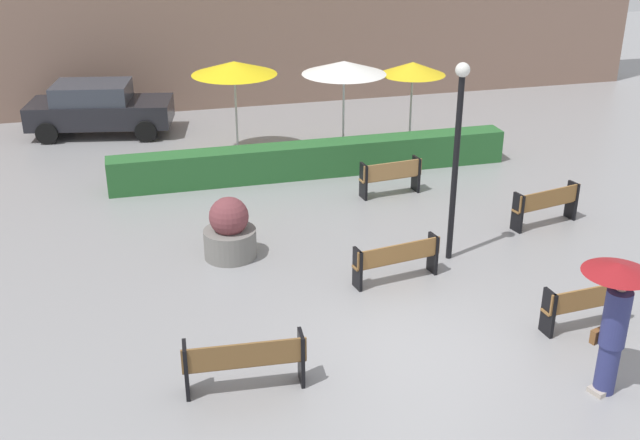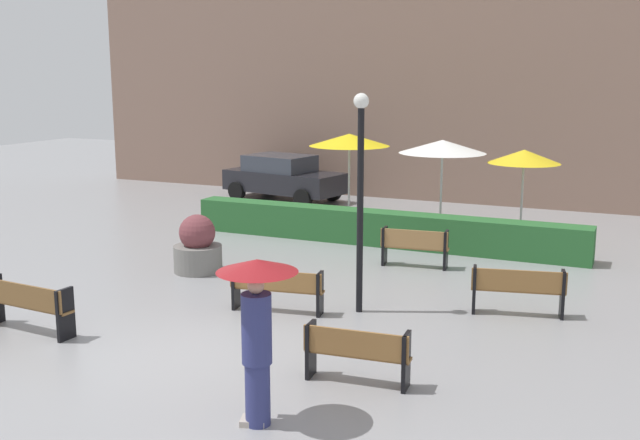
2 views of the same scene
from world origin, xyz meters
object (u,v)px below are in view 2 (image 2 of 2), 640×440
at_px(bench_far_right, 518,288).
at_px(lamp_post, 360,181).
at_px(patio_umbrella_yellow_far, 524,157).
at_px(bench_near_right, 357,351).
at_px(bench_near_left, 26,303).
at_px(patio_umbrella_white, 442,147).
at_px(parked_car, 283,177).
at_px(bench_back_row, 415,245).
at_px(bench_mid_center, 277,287).
at_px(patio_umbrella_yellow, 349,140).
at_px(planter_pot, 198,247).
at_px(pedestrian_with_umbrella, 257,317).

distance_m(bench_far_right, lamp_post, 3.48).
bearing_deg(patio_umbrella_yellow_far, bench_near_right, -93.52).
xyz_separation_m(bench_near_left, patio_umbrella_yellow_far, (6.56, 10.40, 1.74)).
height_order(patio_umbrella_white, parked_car, patio_umbrella_white).
distance_m(bench_back_row, lamp_post, 4.05).
bearing_deg(bench_mid_center, patio_umbrella_yellow, 102.63).
bearing_deg(parked_car, bench_near_left, -81.32).
xyz_separation_m(bench_near_right, patio_umbrella_yellow, (-4.34, 10.48, 2.00)).
bearing_deg(planter_pot, bench_near_left, -95.72).
xyz_separation_m(bench_near_left, patio_umbrella_white, (4.48, 10.16, 1.94)).
relative_size(bench_back_row, parked_car, 0.35).
bearing_deg(lamp_post, patio_umbrella_yellow_far, 75.78).
bearing_deg(planter_pot, bench_near_right, -37.97).
bearing_deg(lamp_post, bench_near_left, -144.75).
height_order(pedestrian_with_umbrella, lamp_post, lamp_post).
distance_m(bench_near_left, bench_mid_center, 4.35).
distance_m(bench_far_right, parked_car, 13.53).
distance_m(bench_near_right, bench_mid_center, 3.51).
bearing_deg(bench_far_right, parked_car, 135.37).
bearing_deg(planter_pot, patio_umbrella_yellow, 79.61).
bearing_deg(bench_back_row, pedestrian_with_umbrella, -86.65).
xyz_separation_m(bench_far_right, bench_mid_center, (-4.11, -1.64, -0.04)).
bearing_deg(bench_back_row, patio_umbrella_yellow_far, 62.57).
height_order(planter_pot, patio_umbrella_yellow, patio_umbrella_yellow).
xyz_separation_m(bench_near_right, patio_umbrella_yellow_far, (0.62, 10.11, 1.78)).
relative_size(pedestrian_with_umbrella, patio_umbrella_white, 0.81).
bearing_deg(parked_car, pedestrian_with_umbrella, -64.17).
xyz_separation_m(planter_pot, parked_car, (-2.57, 9.29, 0.26)).
height_order(patio_umbrella_yellow, patio_umbrella_yellow_far, patio_umbrella_yellow).
relative_size(bench_near_left, parked_car, 0.42).
xyz_separation_m(bench_back_row, bench_near_left, (-4.76, -6.93, 0.01)).
height_order(bench_far_right, pedestrian_with_umbrella, pedestrian_with_umbrella).
distance_m(bench_far_right, pedestrian_with_umbrella, 6.20).
bearing_deg(patio_umbrella_white, bench_near_left, -113.82).
height_order(patio_umbrella_white, patio_umbrella_yellow_far, patio_umbrella_white).
distance_m(patio_umbrella_white, patio_umbrella_yellow_far, 2.10).
bearing_deg(bench_mid_center, bench_near_right, -43.64).
distance_m(bench_back_row, patio_umbrella_white, 3.78).
xyz_separation_m(planter_pot, patio_umbrella_yellow_far, (6.10, 5.83, 1.71)).
relative_size(bench_near_right, patio_umbrella_yellow_far, 0.64).
relative_size(bench_near_right, parked_car, 0.35).
xyz_separation_m(bench_mid_center, planter_pot, (-2.94, 1.85, 0.07)).
bearing_deg(bench_near_left, planter_pot, 84.28).
distance_m(bench_back_row, bench_near_left, 8.41).
distance_m(bench_mid_center, lamp_post, 2.50).
bearing_deg(bench_far_right, bench_near_right, -111.20).
height_order(bench_near_right, bench_far_right, bench_far_right).
relative_size(bench_near_right, planter_pot, 1.20).
bearing_deg(bench_near_left, lamp_post, 35.25).
xyz_separation_m(patio_umbrella_yellow, patio_umbrella_white, (2.89, -0.61, -0.02)).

